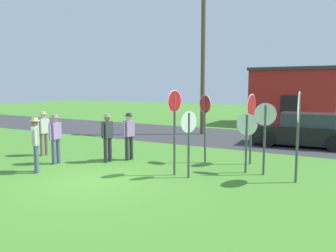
% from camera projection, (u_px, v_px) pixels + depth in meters
% --- Properties ---
extents(ground_plane, '(80.00, 80.00, 0.00)m').
position_uv_depth(ground_plane, '(92.00, 181.00, 9.75)').
color(ground_plane, '#47842D').
extents(street_asphalt, '(60.00, 6.40, 0.01)m').
position_uv_depth(street_asphalt, '(216.00, 136.00, 18.31)').
color(street_asphalt, '#38383A').
rests_on(street_asphalt, ground).
extents(building_background, '(5.60, 4.46, 3.92)m').
position_uv_depth(building_background, '(295.00, 97.00, 23.53)').
color(building_background, '#B2231E').
rests_on(building_background, ground).
extents(utility_pole, '(1.80, 0.24, 8.66)m').
position_uv_depth(utility_pole, '(203.00, 53.00, 18.71)').
color(utility_pole, brown).
rests_on(utility_pole, ground).
extents(parked_car_on_street, '(4.41, 2.24, 1.51)m').
position_uv_depth(parked_car_on_street, '(303.00, 131.00, 15.35)').
color(parked_car_on_street, black).
rests_on(parked_car_on_street, ground).
extents(stop_sign_tallest, '(0.58, 0.35, 2.41)m').
position_uv_depth(stop_sign_tallest, '(205.00, 118.00, 11.96)').
color(stop_sign_tallest, '#474C4C').
rests_on(stop_sign_tallest, ground).
extents(stop_sign_center_cluster, '(0.10, 0.81, 2.45)m').
position_uv_depth(stop_sign_center_cluster, '(251.00, 116.00, 11.69)').
color(stop_sign_center_cluster, '#474C4C').
rests_on(stop_sign_center_cluster, ground).
extents(stop_sign_rear_left, '(0.12, 0.67, 2.61)m').
position_uv_depth(stop_sign_rear_left, '(175.00, 118.00, 10.24)').
color(stop_sign_rear_left, '#474C4C').
rests_on(stop_sign_rear_left, ground).
extents(stop_sign_nearest, '(0.60, 0.35, 2.21)m').
position_uv_depth(stop_sign_nearest, '(265.00, 127.00, 10.31)').
color(stop_sign_nearest, '#474C4C').
rests_on(stop_sign_nearest, ground).
extents(stop_sign_rear_right, '(0.08, 0.88, 2.58)m').
position_uv_depth(stop_sign_rear_right, '(298.00, 120.00, 9.43)').
color(stop_sign_rear_right, '#474C4C').
rests_on(stop_sign_rear_right, ground).
extents(stop_sign_leaning_left, '(0.68, 0.13, 1.88)m').
position_uv_depth(stop_sign_leaning_left, '(247.00, 133.00, 10.58)').
color(stop_sign_leaning_left, '#474C4C').
rests_on(stop_sign_leaning_left, ground).
extents(stop_sign_leaning_right, '(0.23, 0.61, 2.00)m').
position_uv_depth(stop_sign_leaning_right, '(189.00, 133.00, 10.00)').
color(stop_sign_leaning_right, '#474C4C').
rests_on(stop_sign_leaning_right, ground).
extents(person_on_left, '(0.32, 0.57, 1.74)m').
position_uv_depth(person_on_left, '(55.00, 136.00, 11.84)').
color(person_on_left, '#4C5670').
rests_on(person_on_left, ground).
extents(person_in_dark_shirt, '(0.45, 0.41, 1.74)m').
position_uv_depth(person_in_dark_shirt, '(36.00, 142.00, 10.67)').
color(person_in_dark_shirt, '#4C5670').
rests_on(person_in_dark_shirt, ground).
extents(person_in_blue, '(0.41, 0.57, 1.74)m').
position_uv_depth(person_in_blue, '(43.00, 130.00, 13.26)').
color(person_in_blue, '#7A6B56').
rests_on(person_in_blue, ground).
extents(person_holding_notes, '(0.31, 0.57, 1.74)m').
position_uv_depth(person_holding_notes, '(107.00, 135.00, 12.11)').
color(person_holding_notes, '#2D2D33').
rests_on(person_holding_notes, ground).
extents(person_in_teal, '(0.31, 0.56, 1.74)m').
position_uv_depth(person_in_teal, '(129.00, 134.00, 12.46)').
color(person_in_teal, '#2D2D33').
rests_on(person_in_teal, ground).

